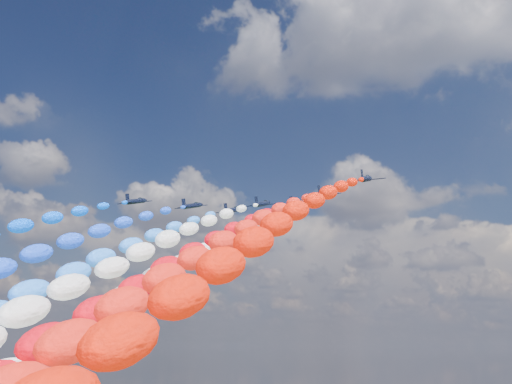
% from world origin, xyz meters
% --- Properties ---
extents(jet_0, '(9.75, 12.91, 5.88)m').
position_xyz_m(jet_0, '(-30.63, -6.54, 96.76)').
color(jet_0, black).
extents(jet_1, '(9.66, 12.85, 5.88)m').
position_xyz_m(jet_1, '(-19.34, 4.12, 96.76)').
color(jet_1, black).
extents(trail_1, '(5.58, 120.77, 54.77)m').
position_xyz_m(trail_1, '(-19.34, -58.42, 70.76)').
color(trail_1, blue).
extents(jet_2, '(9.39, 12.65, 5.88)m').
position_xyz_m(jet_2, '(-11.35, 13.52, 96.76)').
color(jet_2, black).
extents(trail_2, '(5.58, 120.77, 54.77)m').
position_xyz_m(trail_2, '(-11.35, -49.03, 70.76)').
color(trail_2, '#2B78F9').
extents(jet_3, '(9.11, 12.45, 5.88)m').
position_xyz_m(jet_3, '(-0.41, 9.56, 96.76)').
color(jet_3, black).
extents(trail_3, '(5.58, 120.77, 54.77)m').
position_xyz_m(trail_3, '(-0.41, -52.99, 70.76)').
color(trail_3, white).
extents(jet_4, '(9.15, 12.48, 5.88)m').
position_xyz_m(jet_4, '(-1.35, 25.39, 96.76)').
color(jet_4, black).
extents(trail_4, '(5.58, 120.77, 54.77)m').
position_xyz_m(trail_4, '(-1.35, -37.15, 70.76)').
color(trail_4, white).
extents(jet_5, '(9.86, 12.98, 5.88)m').
position_xyz_m(jet_5, '(8.52, 13.08, 96.76)').
color(jet_5, black).
extents(trail_5, '(5.58, 120.77, 54.77)m').
position_xyz_m(trail_5, '(8.52, -49.47, 70.76)').
color(trail_5, red).
extents(jet_6, '(9.56, 12.78, 5.88)m').
position_xyz_m(jet_6, '(18.30, 4.95, 96.76)').
color(jet_6, black).
extents(trail_6, '(5.58, 120.77, 54.77)m').
position_xyz_m(trail_6, '(18.30, -57.59, 70.76)').
color(trail_6, red).
extents(jet_7, '(9.36, 12.63, 5.88)m').
position_xyz_m(jet_7, '(31.58, -4.78, 96.76)').
color(jet_7, black).
extents(trail_7, '(5.58, 120.77, 54.77)m').
position_xyz_m(trail_7, '(31.58, -67.33, 70.76)').
color(trail_7, red).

